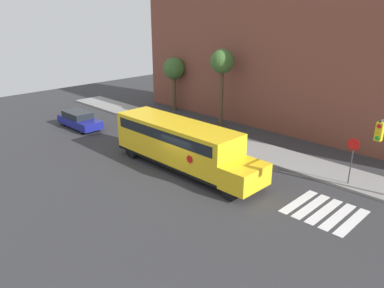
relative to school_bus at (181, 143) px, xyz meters
name	(u,v)px	position (x,y,z in m)	size (l,w,h in m)	color
ground_plane	(183,176)	(0.93, -0.69, -1.69)	(60.00, 60.00, 0.00)	#333335
sidewalk_strip	(248,148)	(0.93, 5.81, -1.61)	(44.00, 3.00, 0.15)	gray
building_backdrop	(303,56)	(0.93, 12.31, 4.28)	(32.00, 4.00, 11.94)	brown
crosswalk_stripes	(324,211)	(8.95, 1.31, -1.68)	(3.30, 3.20, 0.01)	white
school_bus	(181,143)	(0.00, 0.00, 0.00)	(10.69, 2.57, 2.92)	yellow
parked_car	(79,120)	(-12.20, -0.15, -1.00)	(4.59, 1.71, 1.37)	navy
stop_sign	(352,155)	(8.54, 4.92, 0.17)	(0.67, 0.10, 2.85)	#38383A
tree_near_sidewalk	(174,70)	(-10.97, 9.57, 2.25)	(2.09, 2.09, 5.12)	brown
tree_far_sidewalk	(222,64)	(-4.20, 8.69, 3.56)	(1.96, 1.96, 6.43)	brown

